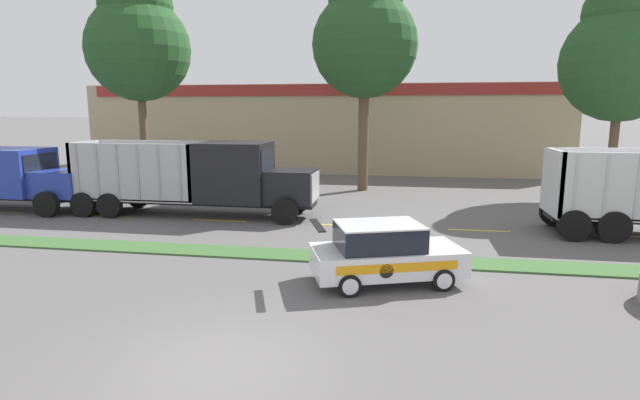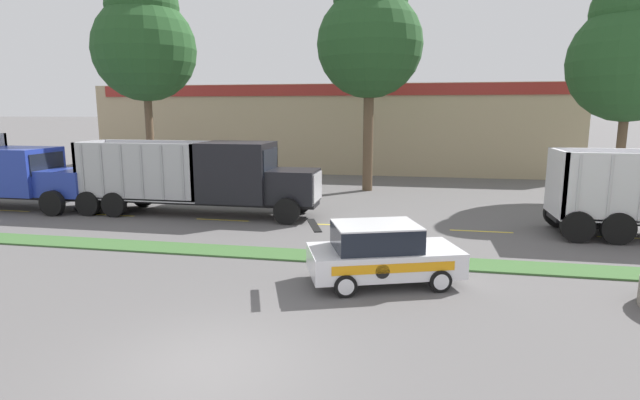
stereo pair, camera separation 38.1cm
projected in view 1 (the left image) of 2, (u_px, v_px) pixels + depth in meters
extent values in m
plane|color=#5B5959|center=(219.00, 367.00, 9.27)|extent=(600.00, 600.00, 0.00)
cube|color=#3D6633|center=(300.00, 255.00, 16.30)|extent=(120.00, 1.27, 0.06)
cube|color=yellow|center=(0.00, 212.00, 23.34)|extent=(2.40, 0.14, 0.01)
cube|color=yellow|center=(106.00, 216.00, 22.44)|extent=(2.40, 0.14, 0.01)
cube|color=yellow|center=(220.00, 220.00, 21.55)|extent=(2.40, 0.14, 0.01)
cube|color=yellow|center=(344.00, 225.00, 20.66)|extent=(2.40, 0.14, 0.01)
cube|color=yellow|center=(479.00, 230.00, 19.77)|extent=(2.40, 0.14, 0.01)
cube|color=yellow|center=(627.00, 236.00, 18.87)|extent=(2.40, 0.14, 0.01)
cube|color=black|center=(197.00, 201.00, 22.57)|extent=(10.87, 1.36, 0.18)
cube|color=black|center=(291.00, 186.00, 21.70)|extent=(2.08, 2.02, 1.42)
cube|color=#B7B7BC|center=(315.00, 187.00, 21.52)|extent=(0.06, 1.72, 1.21)
cube|color=black|center=(235.00, 172.00, 22.02)|extent=(3.03, 2.46, 2.58)
cube|color=black|center=(268.00, 162.00, 21.69)|extent=(0.04, 2.09, 1.16)
cylinder|color=silver|center=(192.00, 159.00, 21.40)|extent=(0.14, 0.14, 1.20)
cube|color=#ADADB2|center=(144.00, 196.00, 22.97)|extent=(5.77, 2.46, 0.12)
cube|color=#ADADB2|center=(200.00, 171.00, 22.28)|extent=(0.16, 2.46, 2.50)
cube|color=#ADADB2|center=(87.00, 168.00, 23.21)|extent=(0.16, 2.46, 2.50)
cube|color=#ADADB2|center=(129.00, 172.00, 21.63)|extent=(5.77, 0.16, 2.50)
cube|color=#ADADB2|center=(155.00, 166.00, 23.86)|extent=(5.77, 0.16, 2.50)
cube|color=#99999E|center=(77.00, 171.00, 21.93)|extent=(0.10, 0.04, 2.37)
cube|color=#99999E|center=(97.00, 172.00, 21.77)|extent=(0.10, 0.04, 2.37)
cube|color=#99999E|center=(117.00, 172.00, 21.61)|extent=(0.10, 0.04, 2.37)
cube|color=#99999E|center=(138.00, 173.00, 21.45)|extent=(0.10, 0.04, 2.37)
cube|color=#99999E|center=(159.00, 173.00, 21.29)|extent=(0.10, 0.04, 2.37)
cube|color=#99999E|center=(180.00, 174.00, 21.13)|extent=(0.10, 0.04, 2.37)
cylinder|color=black|center=(285.00, 212.00, 20.68)|extent=(1.11, 0.30, 1.11)
cylinder|color=black|center=(297.00, 201.00, 23.04)|extent=(1.11, 0.30, 1.11)
cylinder|color=black|center=(83.00, 205.00, 22.21)|extent=(1.11, 0.30, 1.11)
cylinder|color=black|center=(114.00, 196.00, 24.56)|extent=(1.11, 0.30, 1.11)
cylinder|color=black|center=(110.00, 206.00, 22.00)|extent=(1.11, 0.30, 1.11)
cylinder|color=black|center=(138.00, 196.00, 24.35)|extent=(1.11, 0.30, 1.11)
cube|color=silver|center=(553.00, 181.00, 19.10)|extent=(0.16, 2.50, 2.42)
cube|color=silver|center=(638.00, 179.00, 19.66)|extent=(7.15, 0.16, 2.42)
cube|color=#BCBCC1|center=(576.00, 186.00, 17.80)|extent=(0.10, 0.04, 2.30)
cube|color=#BCBCC1|center=(606.00, 187.00, 17.63)|extent=(0.10, 0.04, 2.30)
cube|color=#BCBCC1|center=(638.00, 188.00, 17.46)|extent=(0.10, 0.04, 2.30)
cylinder|color=black|center=(574.00, 226.00, 18.08)|extent=(1.15, 0.30, 1.15)
cylinder|color=black|center=(555.00, 212.00, 20.46)|extent=(1.15, 0.30, 1.15)
cylinder|color=black|center=(614.00, 227.00, 17.86)|extent=(1.15, 0.30, 1.15)
cylinder|color=black|center=(589.00, 213.00, 20.24)|extent=(1.15, 0.30, 1.15)
cube|color=#23389E|center=(64.00, 183.00, 23.21)|extent=(2.25, 2.13, 1.20)
cube|color=#B7B7BC|center=(86.00, 184.00, 23.02)|extent=(0.06, 1.81, 1.02)
cube|color=#23389E|center=(11.00, 171.00, 23.58)|extent=(3.26, 2.59, 2.18)
cube|color=black|center=(41.00, 164.00, 23.24)|extent=(0.04, 2.20, 0.98)
cylinder|color=black|center=(46.00, 205.00, 22.11)|extent=(1.15, 0.30, 1.15)
cylinder|color=black|center=(83.00, 195.00, 24.59)|extent=(1.15, 0.30, 1.15)
cube|color=white|center=(387.00, 260.00, 13.73)|extent=(4.47, 3.14, 0.69)
cube|color=black|center=(379.00, 237.00, 13.57)|extent=(2.67, 2.31, 0.65)
cube|color=white|center=(379.00, 224.00, 13.51)|extent=(2.67, 2.31, 0.04)
cube|color=black|center=(317.00, 225.00, 13.22)|extent=(0.69, 1.49, 0.03)
cube|color=orange|center=(398.00, 268.00, 12.80)|extent=(3.08, 1.10, 0.24)
cylinder|color=black|center=(387.00, 271.00, 12.76)|extent=(0.36, 0.13, 0.38)
cylinder|color=black|center=(443.00, 280.00, 13.13)|extent=(0.63, 0.39, 0.60)
cylinder|color=silver|center=(445.00, 281.00, 13.03)|extent=(0.40, 0.15, 0.42)
cylinder|color=black|center=(418.00, 260.00, 14.88)|extent=(0.63, 0.39, 0.60)
cylinder|color=silver|center=(417.00, 259.00, 14.98)|extent=(0.40, 0.15, 0.42)
cylinder|color=black|center=(349.00, 286.00, 12.71)|extent=(0.63, 0.39, 0.60)
cylinder|color=silver|center=(350.00, 287.00, 12.61)|extent=(0.40, 0.15, 0.42)
cylinder|color=black|center=(335.00, 264.00, 14.45)|extent=(0.63, 0.39, 0.60)
cylinder|color=silver|center=(335.00, 263.00, 14.56)|extent=(0.40, 0.15, 0.42)
cube|color=tan|center=(328.00, 127.00, 42.16)|extent=(36.17, 12.00, 6.57)
cube|color=maroon|center=(315.00, 90.00, 35.79)|extent=(34.36, 0.10, 0.80)
cylinder|color=brown|center=(363.00, 134.00, 29.11)|extent=(0.59, 0.59, 6.70)
sphere|color=#234C23|center=(365.00, 45.00, 28.22)|extent=(5.98, 5.98, 5.98)
sphere|color=#234C23|center=(365.00, 0.00, 27.79)|extent=(4.19, 4.19, 4.19)
cylinder|color=brown|center=(613.00, 149.00, 26.09)|extent=(0.45, 0.45, 5.43)
sphere|color=#234C23|center=(622.00, 63.00, 25.31)|extent=(5.97, 5.97, 5.97)
sphere|color=#234C23|center=(627.00, 13.00, 24.88)|extent=(4.18, 4.18, 4.18)
cylinder|color=brown|center=(144.00, 136.00, 28.49)|extent=(0.44, 0.44, 6.46)
sphere|color=#234C23|center=(139.00, 49.00, 27.63)|extent=(5.71, 5.71, 5.71)
sphere|color=#234C23|center=(136.00, 6.00, 27.23)|extent=(4.00, 4.00, 4.00)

